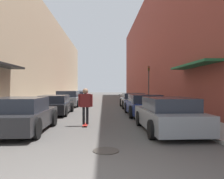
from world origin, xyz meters
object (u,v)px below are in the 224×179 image
at_px(parked_car_right_0, 168,115).
at_px(traffic_light, 149,80).
at_px(parked_car_right_2, 133,100).
at_px(parked_car_right_1, 144,105).
at_px(parked_car_left_3, 77,97).
at_px(skateboarder, 85,103).
at_px(manhole_cover, 106,151).
at_px(parked_car_left_1, 55,105).
at_px(parked_car_left_2, 69,99).
at_px(parked_car_left_0, 21,115).
at_px(parked_car_left_4, 81,95).

height_order(parked_car_right_0, traffic_light, traffic_light).
bearing_deg(parked_car_right_2, parked_car_right_0, -89.91).
relative_size(parked_car_right_1, parked_car_right_2, 1.02).
xyz_separation_m(parked_car_left_3, parked_car_right_0, (5.54, -16.91, 0.04)).
bearing_deg(skateboarder, parked_car_right_2, 68.97).
height_order(parked_car_right_1, manhole_cover, parked_car_right_1).
bearing_deg(parked_car_left_1, parked_car_left_3, 90.10).
relative_size(parked_car_left_2, skateboarder, 2.66).
xyz_separation_m(parked_car_left_3, parked_car_right_2, (5.53, -7.14, 0.01)).
bearing_deg(parked_car_right_1, parked_car_left_2, 129.58).
bearing_deg(manhole_cover, parked_car_right_1, 71.80).
bearing_deg(skateboarder, traffic_light, 66.22).
distance_m(parked_car_right_0, parked_car_right_1, 4.77).
xyz_separation_m(parked_car_left_3, skateboarder, (2.29, -15.56, 0.42)).
xyz_separation_m(parked_car_left_0, parked_car_left_3, (0.03, 16.80, -0.05)).
bearing_deg(parked_car_right_0, parked_car_left_3, 108.14).
bearing_deg(parked_car_right_2, parked_car_left_4, 114.44).
xyz_separation_m(parked_car_left_0, parked_car_right_2, (5.55, 9.66, -0.04)).
height_order(parked_car_left_2, manhole_cover, parked_car_left_2).
relative_size(parked_car_right_1, skateboarder, 2.43).
distance_m(parked_car_left_3, parked_car_right_1, 13.34).
relative_size(parked_car_left_0, parked_car_left_4, 0.89).
bearing_deg(parked_car_right_0, parked_car_right_1, 90.28).
height_order(skateboarder, manhole_cover, skateboarder).
distance_m(parked_car_left_0, parked_car_left_1, 5.55).
bearing_deg(manhole_cover, parked_car_left_4, 97.45).
bearing_deg(parked_car_right_2, manhole_cover, -101.02).
bearing_deg(traffic_light, parked_car_left_0, -119.84).
relative_size(parked_car_left_0, parked_car_right_0, 0.96).
xyz_separation_m(parked_car_right_0, parked_car_right_1, (-0.02, 4.77, -0.01)).
relative_size(parked_car_right_0, traffic_light, 1.12).
xyz_separation_m(parked_car_right_1, parked_car_right_2, (0.01, 5.01, -0.02)).
height_order(skateboarder, traffic_light, traffic_light).
distance_m(parked_car_left_2, parked_car_left_4, 10.56).
relative_size(parked_car_left_2, traffic_light, 1.19).
distance_m(parked_car_left_3, skateboarder, 15.73).
bearing_deg(skateboarder, parked_car_left_1, 117.78).
relative_size(parked_car_left_4, parked_car_right_0, 1.08).
distance_m(parked_car_left_0, parked_car_right_0, 5.57).
height_order(parked_car_left_0, parked_car_right_1, parked_car_left_0).
xyz_separation_m(parked_car_right_1, traffic_light, (2.08, 8.64, 1.76)).
bearing_deg(traffic_light, parked_car_left_3, 155.26).
distance_m(parked_car_left_2, parked_car_right_2, 5.85).
distance_m(parked_car_left_0, parked_car_right_2, 11.14).
bearing_deg(manhole_cover, parked_car_right_2, 78.98).
relative_size(parked_car_left_0, parked_car_left_1, 0.94).
relative_size(skateboarder, manhole_cover, 2.36).
bearing_deg(parked_car_left_0, parked_car_left_3, 89.90).
relative_size(parked_car_right_0, parked_car_right_1, 1.03).
relative_size(parked_car_left_4, parked_car_right_2, 1.13).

